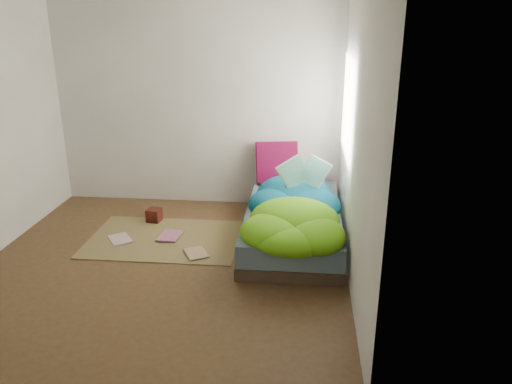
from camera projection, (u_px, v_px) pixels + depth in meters
ground at (165, 264)px, 4.83m from camera, size 3.50×3.50×0.00m
room_walls at (155, 95)px, 4.29m from camera, size 3.54×3.54×2.62m
bed at (293, 224)px, 5.34m from camera, size 1.00×2.00×0.34m
duvet at (293, 201)px, 5.02m from camera, size 0.96×1.84×0.34m
rug at (165, 239)px, 5.36m from camera, size 1.60×1.10×0.01m
pillow_floral at (300, 180)px, 6.01m from camera, size 0.60×0.42×0.12m
pillow_magenta at (277, 162)px, 6.05m from camera, size 0.52×0.24×0.50m
open_book at (305, 163)px, 5.18m from camera, size 0.48×0.22×0.29m
wooden_box at (154, 215)px, 5.78m from camera, size 0.17×0.17×0.15m
floor_book_a at (110, 241)px, 5.26m from camera, size 0.33×0.34×0.02m
floor_book_b at (160, 235)px, 5.39m from camera, size 0.25×0.32×0.03m
floor_book_c at (186, 255)px, 4.96m from camera, size 0.30×0.34×0.02m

